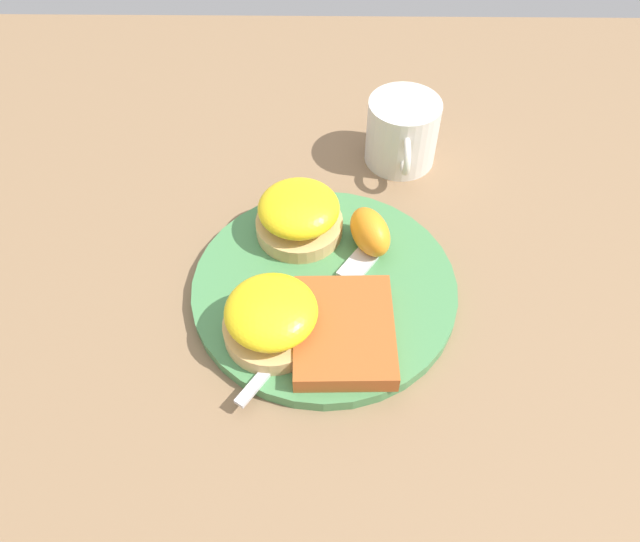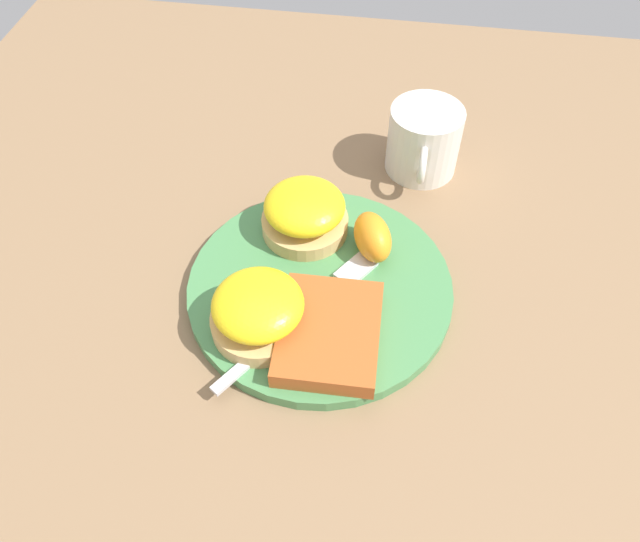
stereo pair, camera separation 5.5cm
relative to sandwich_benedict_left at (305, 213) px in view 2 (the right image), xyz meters
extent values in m
plane|color=#846647|center=(0.07, 0.03, -0.04)|extent=(1.10, 1.10, 0.00)
cylinder|color=#47844C|center=(0.07, 0.03, -0.03)|extent=(0.27, 0.27, 0.01)
cylinder|color=tan|center=(0.00, 0.00, -0.02)|extent=(0.09, 0.09, 0.02)
ellipsoid|color=yellow|center=(0.00, 0.00, 0.01)|extent=(0.09, 0.09, 0.04)
cylinder|color=tan|center=(0.13, -0.02, -0.02)|extent=(0.09, 0.09, 0.02)
ellipsoid|color=yellow|center=(0.13, -0.02, 0.01)|extent=(0.09, 0.09, 0.04)
cube|color=#AA5323|center=(0.14, 0.05, -0.02)|extent=(0.12, 0.10, 0.02)
ellipsoid|color=orange|center=(0.02, 0.07, 0.00)|extent=(0.07, 0.06, 0.04)
cube|color=silver|center=(0.16, -0.01, -0.02)|extent=(0.10, 0.07, 0.00)
cube|color=silver|center=(0.05, 0.06, -0.02)|extent=(0.05, 0.04, 0.00)
cylinder|color=silver|center=(-0.14, 0.12, 0.00)|extent=(0.08, 0.08, 0.08)
torus|color=silver|center=(-0.09, 0.12, 0.00)|extent=(0.04, 0.01, 0.04)
camera|label=1|loc=(0.46, 0.03, 0.47)|focal=35.00mm
camera|label=2|loc=(0.45, 0.09, 0.47)|focal=35.00mm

